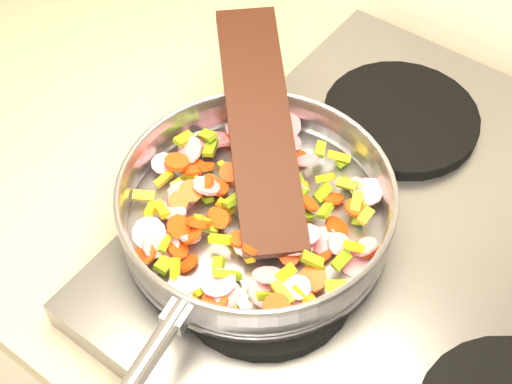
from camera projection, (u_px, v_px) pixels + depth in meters
The scene contains 6 objects.
cooktop at pixel (445, 266), 0.77m from camera, with size 0.60×0.60×0.04m, color #939399.
grate_fl at pixel (265, 274), 0.73m from camera, with size 0.19×0.19×0.02m, color black.
grate_bl at pixel (401, 118), 0.87m from camera, with size 0.19×0.19×0.02m, color black.
saute_pan at pixel (255, 205), 0.74m from camera, with size 0.33×0.49×0.06m.
vegetable_heap at pixel (250, 212), 0.74m from camera, with size 0.28×0.27×0.05m.
wooden_spatula at pixel (260, 125), 0.76m from camera, with size 0.30×0.07×0.01m, color black.
Camera 1 is at (-0.61, 1.21, 1.57)m, focal length 50.00 mm.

